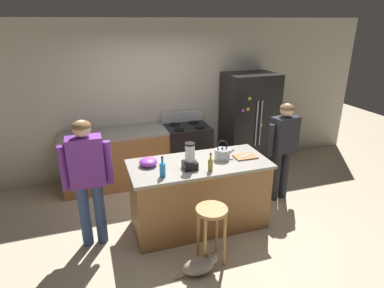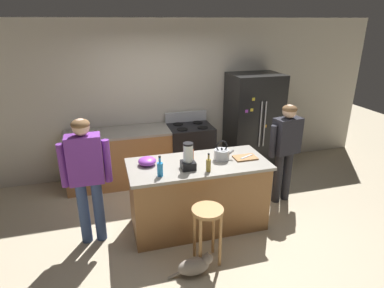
% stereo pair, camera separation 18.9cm
% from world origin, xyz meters
% --- Properties ---
extents(ground_plane, '(14.00, 14.00, 0.00)m').
position_xyz_m(ground_plane, '(0.00, 0.00, 0.00)').
color(ground_plane, beige).
extents(back_wall, '(8.00, 0.10, 2.70)m').
position_xyz_m(back_wall, '(0.00, 1.95, 1.35)').
color(back_wall, beige).
rests_on(back_wall, ground_plane).
extents(kitchen_island, '(1.82, 0.82, 0.94)m').
position_xyz_m(kitchen_island, '(0.00, 0.00, 0.47)').
color(kitchen_island, '#9E6B3D').
rests_on(kitchen_island, ground_plane).
extents(back_counter_run, '(2.00, 0.64, 0.94)m').
position_xyz_m(back_counter_run, '(-0.80, 1.55, 0.47)').
color(back_counter_run, '#9E6B3D').
rests_on(back_counter_run, ground_plane).
extents(refrigerator, '(0.90, 0.73, 1.79)m').
position_xyz_m(refrigerator, '(1.49, 1.50, 0.90)').
color(refrigerator, black).
rests_on(refrigerator, ground_plane).
extents(stove_range, '(0.76, 0.65, 1.12)m').
position_xyz_m(stove_range, '(0.31, 1.52, 0.48)').
color(stove_range, black).
rests_on(stove_range, ground_plane).
extents(person_by_island_left, '(0.59, 0.22, 1.63)m').
position_xyz_m(person_by_island_left, '(-1.38, 0.04, 0.99)').
color(person_by_island_left, '#384C7A').
rests_on(person_by_island_left, ground_plane).
extents(person_by_sink_right, '(0.60, 0.29, 1.54)m').
position_xyz_m(person_by_sink_right, '(1.44, 0.28, 0.93)').
color(person_by_sink_right, '#26262B').
rests_on(person_by_sink_right, ground_plane).
extents(bar_stool, '(0.36, 0.36, 0.71)m').
position_xyz_m(bar_stool, '(-0.11, -0.72, 0.54)').
color(bar_stool, '#B7844C').
rests_on(bar_stool, ground_plane).
extents(cat, '(0.52, 0.18, 0.26)m').
position_xyz_m(cat, '(-0.30, -0.89, 0.11)').
color(cat, gray).
rests_on(cat, ground_plane).
extents(blender_appliance, '(0.17, 0.17, 0.34)m').
position_xyz_m(blender_appliance, '(-0.17, -0.14, 1.08)').
color(blender_appliance, black).
rests_on(blender_appliance, kitchen_island).
extents(bottle_cooking_sauce, '(0.06, 0.06, 0.22)m').
position_xyz_m(bottle_cooking_sauce, '(-0.06, 0.12, 1.02)').
color(bottle_cooking_sauce, '#B24C26').
rests_on(bottle_cooking_sauce, kitchen_island).
extents(bottle_soda, '(0.07, 0.07, 0.26)m').
position_xyz_m(bottle_soda, '(-0.54, -0.24, 1.03)').
color(bottle_soda, '#268CD8').
rests_on(bottle_soda, kitchen_island).
extents(bottle_vinegar, '(0.06, 0.06, 0.24)m').
position_xyz_m(bottle_vinegar, '(0.05, -0.27, 1.02)').
color(bottle_vinegar, olive).
rests_on(bottle_vinegar, kitchen_island).
extents(mixing_bowl, '(0.23, 0.23, 0.10)m').
position_xyz_m(mixing_bowl, '(-0.64, 0.12, 0.99)').
color(mixing_bowl, purple).
rests_on(mixing_bowl, kitchen_island).
extents(tea_kettle, '(0.28, 0.20, 0.27)m').
position_xyz_m(tea_kettle, '(0.33, 0.02, 1.02)').
color(tea_kettle, '#B7BABF').
rests_on(tea_kettle, kitchen_island).
extents(cutting_board, '(0.30, 0.20, 0.02)m').
position_xyz_m(cutting_board, '(0.64, -0.03, 0.95)').
color(cutting_board, '#9E6B3D').
rests_on(cutting_board, kitchen_island).
extents(chef_knife, '(0.21, 0.12, 0.01)m').
position_xyz_m(chef_knife, '(0.66, -0.03, 0.96)').
color(chef_knife, '#B7BABF').
rests_on(chef_knife, cutting_board).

